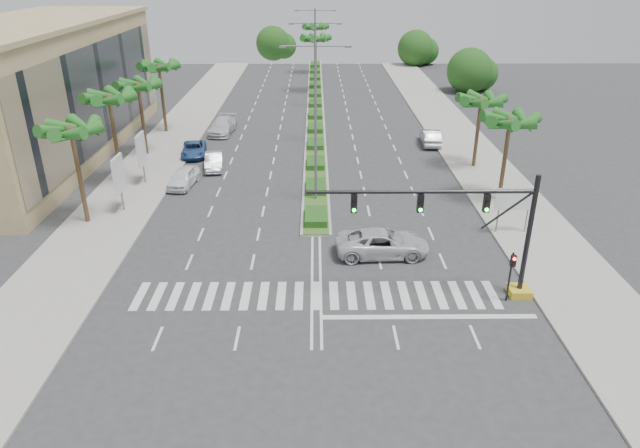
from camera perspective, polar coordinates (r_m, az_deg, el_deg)
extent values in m
plane|color=#333335|center=(32.55, -0.36, -7.17)|extent=(160.00, 160.00, 0.00)
cube|color=gray|center=(52.85, 16.35, 4.84)|extent=(6.00, 120.00, 0.15)
cube|color=gray|center=(52.83, -17.21, 4.73)|extent=(6.00, 120.00, 0.15)
cube|color=gray|center=(74.60, -0.47, 11.55)|extent=(2.20, 75.00, 0.20)
cube|color=#3A5E20|center=(74.58, -0.47, 11.64)|extent=(1.80, 75.00, 0.04)
cube|color=tan|center=(60.62, -26.43, 11.62)|extent=(12.00, 36.00, 12.00)
cube|color=gold|center=(34.43, 19.28, -6.36)|extent=(1.20, 1.20, 0.45)
cylinder|color=black|center=(32.85, 20.12, -1.15)|extent=(0.28, 0.28, 7.00)
cylinder|color=black|center=(30.21, 10.11, 3.18)|extent=(12.00, 0.20, 0.20)
cylinder|color=black|center=(31.78, 18.14, 1.25)|extent=(2.53, 0.12, 2.15)
cube|color=black|center=(31.28, 16.34, 2.01)|extent=(0.32, 0.24, 1.00)
cylinder|color=#19E533|center=(31.28, 16.34, 1.37)|extent=(0.20, 0.06, 0.20)
cube|color=black|center=(30.45, 10.02, 2.04)|extent=(0.32, 0.24, 1.00)
cylinder|color=#19E533|center=(30.45, 10.02, 1.39)|extent=(0.20, 0.06, 0.20)
cube|color=black|center=(30.01, 3.43, 2.05)|extent=(0.32, 0.24, 1.00)
cylinder|color=#19E533|center=(30.01, 3.43, 1.38)|extent=(0.20, 0.06, 0.20)
cylinder|color=black|center=(33.02, 18.43, -5.06)|extent=(0.12, 0.12, 3.00)
cube|color=black|center=(32.39, 18.77, -3.50)|extent=(0.28, 0.22, 0.65)
cylinder|color=red|center=(32.20, 18.88, -3.33)|extent=(0.18, 0.05, 0.18)
cylinder|color=slate|center=(40.94, 17.38, 0.86)|extent=(0.10, 0.10, 2.80)
cylinder|color=slate|center=(41.60, 20.00, 0.86)|extent=(0.10, 0.10, 2.80)
cube|color=#0C6638|center=(40.81, 18.92, 2.40)|extent=(2.60, 0.08, 1.50)
cube|color=white|center=(40.77, 18.95, 2.37)|extent=(2.70, 0.02, 1.60)
cylinder|color=slate|center=(45.05, -19.22, 2.80)|extent=(0.12, 0.12, 2.80)
cube|color=white|center=(44.51, -19.50, 4.70)|extent=(0.18, 2.10, 2.70)
cube|color=#D8594C|center=(44.51, -19.50, 4.70)|extent=(0.12, 2.00, 2.60)
cylinder|color=slate|center=(50.40, -17.23, 5.37)|extent=(0.12, 0.12, 2.80)
cube|color=white|center=(49.92, -17.46, 7.10)|extent=(0.18, 2.10, 2.70)
cube|color=#D8594C|center=(49.92, -17.46, 7.10)|extent=(0.12, 2.00, 2.60)
cylinder|color=brown|center=(43.30, -22.89, 4.31)|extent=(0.32, 0.32, 7.00)
sphere|color=brown|center=(42.34, -23.65, 8.61)|extent=(0.70, 0.70, 0.70)
cone|color=#1B571C|center=(41.95, -22.23, 8.58)|extent=(0.90, 3.62, 1.50)
cone|color=#1B571C|center=(42.87, -22.36, 8.88)|extent=(3.39, 2.96, 1.50)
cone|color=#1B571C|center=(43.41, -23.42, 8.88)|extent=(3.73, 1.68, 1.50)
cone|color=#1B571C|center=(43.18, -24.62, 8.59)|extent=(2.38, 3.65, 1.50)
cone|color=#1B571C|center=(42.34, -25.10, 8.21)|extent=(2.38, 3.65, 1.50)
cone|color=#1B571C|center=(41.51, -24.47, 8.03)|extent=(3.73, 1.68, 1.50)
cone|color=#1B571C|center=(41.33, -23.17, 8.20)|extent=(3.39, 2.96, 1.50)
cylinder|color=brown|center=(50.35, -19.75, 7.76)|extent=(0.32, 0.32, 7.40)
sphere|color=brown|center=(49.50, -20.36, 11.73)|extent=(0.70, 0.70, 0.70)
cone|color=#1B571C|center=(49.16, -19.11, 11.71)|extent=(0.90, 3.62, 1.50)
cone|color=#1B571C|center=(50.09, -19.28, 11.91)|extent=(3.39, 2.96, 1.50)
cone|color=#1B571C|center=(50.59, -20.23, 11.89)|extent=(3.73, 1.68, 1.50)
cone|color=#1B571C|center=(50.29, -21.25, 11.67)|extent=(2.38, 3.65, 1.50)
cone|color=#1B571C|center=(49.42, -21.62, 11.40)|extent=(2.38, 3.65, 1.50)
cone|color=#1B571C|center=(48.62, -21.01, 11.30)|extent=(3.73, 1.68, 1.50)
cone|color=#1B571C|center=(48.50, -19.88, 11.44)|extent=(3.39, 2.96, 1.50)
cylinder|color=brown|center=(57.76, -17.31, 9.86)|extent=(0.32, 0.32, 6.80)
sphere|color=brown|center=(57.06, -17.73, 13.05)|extent=(0.70, 0.70, 0.70)
cone|color=#1B571C|center=(56.77, -16.63, 13.02)|extent=(0.90, 3.62, 1.50)
cone|color=#1B571C|center=(57.70, -16.81, 13.18)|extent=(3.39, 2.96, 1.50)
cone|color=#1B571C|center=(58.16, -17.66, 13.16)|extent=(3.73, 1.68, 1.50)
cone|color=#1B571C|center=(57.82, -18.55, 12.98)|extent=(2.38, 3.65, 1.50)
cone|color=#1B571C|center=(56.93, -18.83, 12.77)|extent=(2.38, 3.65, 1.50)
cone|color=#1B571C|center=(56.15, -18.26, 12.70)|extent=(3.73, 1.68, 1.50)
cone|color=#1B571C|center=(56.08, -17.27, 12.81)|extent=(3.39, 2.96, 1.50)
cylinder|color=brown|center=(65.21, -15.45, 11.88)|extent=(0.32, 0.32, 7.20)
sphere|color=brown|center=(64.57, -15.81, 14.90)|extent=(0.70, 0.70, 0.70)
cone|color=#1B571C|center=(64.32, -14.82, 14.88)|extent=(0.90, 3.62, 1.50)
cone|color=#1B571C|center=(65.24, -15.01, 14.99)|extent=(3.39, 2.96, 1.50)
cone|color=#1B571C|center=(65.67, -15.78, 14.97)|extent=(3.73, 1.68, 1.50)
cone|color=#1B571C|center=(65.30, -16.56, 14.83)|extent=(2.38, 3.65, 1.50)
cone|color=#1B571C|center=(64.39, -16.78, 14.67)|extent=(2.38, 3.65, 1.50)
cone|color=#1B571C|center=(63.63, -16.26, 14.62)|extent=(3.73, 1.68, 1.50)
cone|color=#1B571C|center=(63.59, -15.37, 14.72)|extent=(3.39, 2.96, 1.50)
cylinder|color=brown|center=(46.24, 17.95, 5.99)|extent=(0.32, 0.32, 6.50)
sphere|color=brown|center=(45.39, 18.47, 9.74)|extent=(0.70, 0.70, 0.70)
cone|color=#1B571C|center=(45.78, 19.78, 9.55)|extent=(0.90, 3.62, 1.50)
cone|color=#1B571C|center=(46.42, 18.95, 9.87)|extent=(3.39, 2.96, 1.50)
cone|color=#1B571C|center=(46.32, 17.77, 10.00)|extent=(3.73, 1.68, 1.50)
cone|color=#1B571C|center=(45.55, 17.08, 9.84)|extent=(2.38, 3.65, 1.50)
cone|color=#1B571C|center=(44.66, 17.42, 9.52)|extent=(2.38, 3.65, 1.50)
cone|color=#1B571C|center=(44.35, 18.57, 9.26)|extent=(3.73, 1.68, 1.50)
cone|color=#1B571C|center=(44.85, 19.62, 9.28)|extent=(3.39, 2.96, 1.50)
cylinder|color=brown|center=(53.59, 15.44, 8.64)|extent=(0.32, 0.32, 6.20)
sphere|color=brown|center=(52.88, 15.81, 11.75)|extent=(0.70, 0.70, 0.70)
cone|color=#1B571C|center=(53.21, 16.96, 11.58)|extent=(0.90, 3.62, 1.50)
cone|color=#1B571C|center=(53.90, 16.27, 11.82)|extent=(3.39, 2.96, 1.50)
cone|color=#1B571C|center=(53.84, 15.24, 11.93)|extent=(3.73, 1.68, 1.50)
cone|color=#1B571C|center=(53.09, 14.61, 11.82)|extent=(2.38, 3.65, 1.50)
cone|color=#1B571C|center=(52.19, 14.87, 11.58)|extent=(2.38, 3.65, 1.50)
cone|color=#1B571C|center=(51.83, 15.84, 11.38)|extent=(3.73, 1.68, 1.50)
cone|color=#1B571C|center=(52.29, 16.78, 11.38)|extent=(3.39, 2.96, 1.50)
cylinder|color=brown|center=(83.70, -0.48, 15.56)|extent=(0.32, 0.32, 7.50)
sphere|color=brown|center=(83.19, -0.49, 18.04)|extent=(0.70, 0.70, 0.70)
cone|color=#1B571C|center=(83.21, 0.30, 17.97)|extent=(0.90, 3.62, 1.50)
cone|color=#1B571C|center=(84.06, 0.00, 18.04)|extent=(3.39, 2.96, 1.50)
cone|color=#1B571C|center=(84.27, -0.67, 18.06)|extent=(3.73, 1.68, 1.50)
cone|color=#1B571C|center=(83.68, -1.21, 18.00)|extent=(2.38, 3.65, 1.50)
cone|color=#1B571C|center=(82.74, -1.21, 17.93)|extent=(2.38, 3.65, 1.50)
cone|color=#1B571C|center=(82.14, -0.67, 17.88)|extent=(3.73, 1.68, 1.50)
cone|color=#1B571C|center=(82.35, 0.01, 17.90)|extent=(3.39, 2.96, 1.50)
cylinder|color=brown|center=(98.54, -0.49, 16.96)|extent=(0.32, 0.32, 7.50)
sphere|color=brown|center=(98.10, -0.50, 19.07)|extent=(0.70, 0.70, 0.70)
cone|color=#1B571C|center=(98.12, 0.18, 19.02)|extent=(0.90, 3.62, 1.50)
cone|color=#1B571C|center=(98.97, -0.08, 19.07)|extent=(3.39, 2.96, 1.50)
cone|color=#1B571C|center=(99.18, -0.65, 19.08)|extent=(3.73, 1.68, 1.50)
cone|color=#1B571C|center=(98.59, -1.11, 19.04)|extent=(2.38, 3.65, 1.50)
cone|color=#1B571C|center=(97.64, -1.12, 18.98)|extent=(2.38, 3.65, 1.50)
cone|color=#1B571C|center=(97.05, -0.65, 18.95)|extent=(3.73, 1.68, 1.50)
cone|color=#1B571C|center=(97.26, -0.07, 18.97)|extent=(3.39, 2.96, 1.50)
cylinder|color=slate|center=(43.10, -0.44, 9.70)|extent=(0.20, 0.20, 12.00)
cylinder|color=slate|center=(41.98, -2.18, 17.36)|extent=(2.40, 0.10, 0.10)
cylinder|color=slate|center=(41.98, 1.25, 17.37)|extent=(2.40, 0.10, 0.10)
cube|color=slate|center=(42.03, -3.75, 17.27)|extent=(0.50, 0.25, 0.12)
cube|color=slate|center=(42.03, 2.82, 17.29)|extent=(0.50, 0.25, 0.12)
cylinder|color=slate|center=(58.69, -0.47, 13.79)|extent=(0.20, 0.20, 12.00)
cylinder|color=slate|center=(57.88, -1.75, 19.42)|extent=(2.40, 0.10, 0.10)
cylinder|color=slate|center=(57.88, 0.77, 19.43)|extent=(2.40, 0.10, 0.10)
cube|color=slate|center=(57.91, -2.90, 19.36)|extent=(0.50, 0.25, 0.12)
cube|color=slate|center=(57.92, 1.92, 19.37)|extent=(0.50, 0.25, 0.12)
cylinder|color=slate|center=(74.46, -0.48, 16.15)|extent=(0.20, 0.20, 12.00)
cylinder|color=slate|center=(73.82, -1.50, 20.60)|extent=(2.40, 0.10, 0.10)
cylinder|color=slate|center=(73.82, 0.50, 20.60)|extent=(2.40, 0.10, 0.10)
cube|color=slate|center=(73.85, -2.41, 20.55)|extent=(0.50, 0.25, 0.12)
cube|color=slate|center=(73.85, 1.41, 20.56)|extent=(0.50, 0.25, 0.12)
imported|color=white|center=(49.21, -13.51, 4.55)|extent=(2.31, 4.63, 1.51)
imported|color=silver|center=(52.91, -10.55, 6.21)|extent=(2.05, 4.54, 1.45)
imported|color=#2F5390|center=(56.93, -12.50, 7.30)|extent=(2.77, 5.00, 1.32)
imported|color=silver|center=(64.12, -9.72, 9.65)|extent=(2.82, 5.88, 1.65)
imported|color=silver|center=(36.69, 6.27, -1.91)|extent=(6.11, 3.00, 1.67)
imported|color=#A7A7AB|center=(60.22, 10.98, 8.54)|extent=(1.95, 4.96, 1.61)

